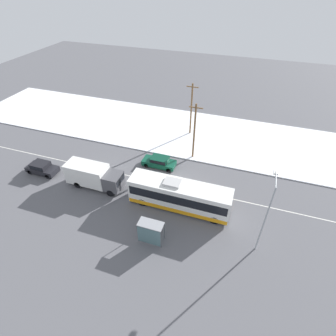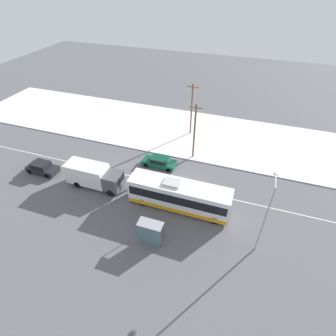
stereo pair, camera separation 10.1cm
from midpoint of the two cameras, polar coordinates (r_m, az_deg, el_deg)
The scene contains 12 objects.
ground_plane at distance 32.30m, azimuth 1.60°, elevation -3.95°, with size 120.00×120.00×0.00m, color #56565B.
snow_lot at distance 42.53m, azimuth 6.97°, elevation 7.35°, with size 80.00×14.50×0.12m.
lane_marking_center at distance 32.29m, azimuth 1.60°, elevation -3.95°, with size 60.00×0.12×0.00m.
city_bus at distance 28.67m, azimuth 2.56°, elevation -6.00°, with size 11.16×2.57×3.46m.
box_truck at distance 32.55m, azimuth -15.88°, elevation -1.48°, with size 6.93×2.30×2.97m.
sedan_car at distance 34.88m, azimuth -1.80°, elevation 1.44°, with size 4.43×1.80×1.47m.
parked_car_near_truck at distance 37.55m, azimuth -25.69°, elevation 0.17°, with size 4.06×1.80×1.52m.
pedestrian_at_stop at distance 26.77m, azimuth -2.46°, elevation -12.51°, with size 0.56×0.25×1.55m.
bus_shelter at distance 25.53m, azimuth -3.93°, elevation -13.49°, with size 2.43×1.20×2.40m.
streetlamp at distance 24.24m, azimuth 20.87°, elevation -8.49°, with size 0.36×2.58×7.98m.
utility_pole_roadside at distance 34.93m, azimuth 5.87°, elevation 7.99°, with size 1.80×0.24×8.03m.
utility_pole_snowlot at distance 40.66m, azimuth 5.22°, elevation 12.69°, with size 1.80×0.24×8.17m.
Camera 2 is at (6.95, -22.94, 21.64)m, focal length 28.00 mm.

